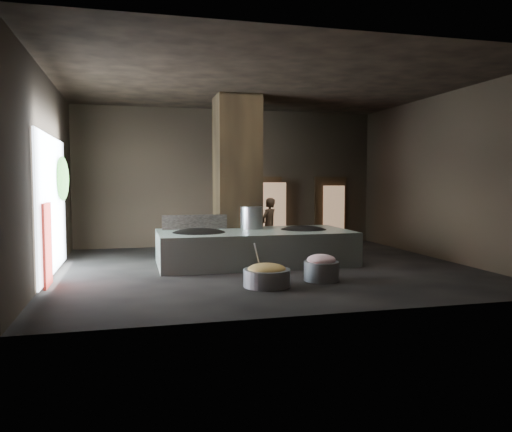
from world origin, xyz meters
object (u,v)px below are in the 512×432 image
object	(u,v)px
hearth_platform	(255,247)
meat_basin	(321,271)
cook	(269,225)
stock_pot	(252,219)
wok_left	(199,237)
veg_basin	(267,278)
wok_right	(303,233)

from	to	relation	value
hearth_platform	meat_basin	xyz separation A→B (m)	(0.85, -2.49, -0.22)
meat_basin	cook	bearing A→B (deg)	89.47
cook	stock_pot	bearing A→B (deg)	18.00
stock_pot	wok_left	bearing A→B (deg)	-158.20
wok_left	cook	world-z (taller)	cook
cook	hearth_platform	bearing A→B (deg)	25.46
hearth_platform	veg_basin	size ratio (longest dim) A/B	5.17
wok_right	cook	distance (m)	1.83
wok_left	wok_right	bearing A→B (deg)	2.05
stock_pot	meat_basin	distance (m)	3.28
wok_right	stock_pot	distance (m)	1.44
wok_right	cook	xyz separation A→B (m)	(-0.46, 1.77, 0.07)
wok_right	stock_pot	world-z (taller)	stock_pot
hearth_platform	wok_left	size ratio (longest dim) A/B	3.17
wok_left	meat_basin	size ratio (longest dim) A/B	2.08
hearth_platform	stock_pot	distance (m)	0.89
meat_basin	wok_left	bearing A→B (deg)	133.37
wok_right	cook	size ratio (longest dim) A/B	0.88
hearth_platform	cook	bearing A→B (deg)	64.07
wok_left	stock_pot	bearing A→B (deg)	21.80
stock_pot	meat_basin	bearing A→B (deg)	-75.18
wok_left	veg_basin	world-z (taller)	wok_left
hearth_platform	wok_left	xyz separation A→B (m)	(-1.45, -0.05, 0.32)
hearth_platform	stock_pot	world-z (taller)	stock_pot
hearth_platform	meat_basin	bearing A→B (deg)	-70.82
stock_pot	veg_basin	xyz separation A→B (m)	(-0.49, -3.33, -0.95)
stock_pot	veg_basin	size ratio (longest dim) A/B	0.67
hearth_platform	veg_basin	distance (m)	2.82
hearth_platform	wok_right	distance (m)	1.39
cook	wok_left	bearing A→B (deg)	0.20
hearth_platform	wok_left	world-z (taller)	wok_left
wok_left	cook	size ratio (longest dim) A/B	0.95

